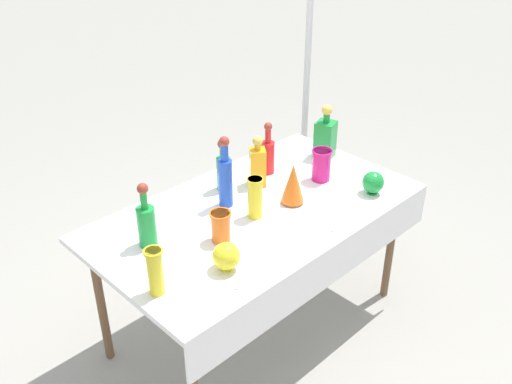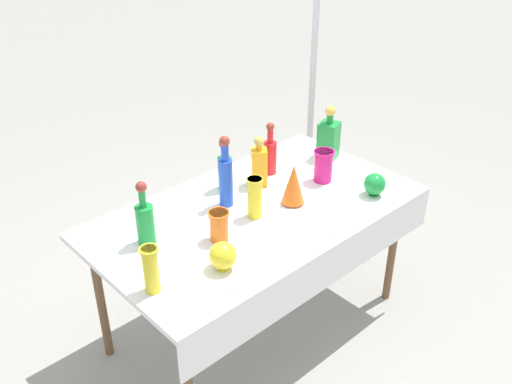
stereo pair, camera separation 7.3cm
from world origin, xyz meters
name	(u,v)px [view 1 (the left image)]	position (x,y,z in m)	size (l,w,h in m)	color
ground_plane	(256,323)	(0.00, 0.00, 0.00)	(40.00, 40.00, 0.00)	gray
display_table	(260,221)	(0.00, -0.03, 0.70)	(1.65, 0.93, 0.76)	white
tall_bottle_0	(223,168)	(0.02, 0.27, 0.88)	(0.07, 0.07, 0.29)	#198C38
tall_bottle_1	(268,154)	(0.32, 0.23, 0.87)	(0.08, 0.08, 0.30)	red
tall_bottle_2	(225,177)	(-0.08, 0.14, 0.92)	(0.07, 0.07, 0.38)	blue
tall_bottle_3	(146,222)	(-0.56, 0.13, 0.88)	(0.08, 0.08, 0.32)	#198C38
square_decanter_0	(325,137)	(0.70, 0.14, 0.89)	(0.13, 0.13, 0.32)	#198C38
square_decanter_1	(258,164)	(0.18, 0.18, 0.88)	(0.12, 0.12, 0.28)	orange
slender_vase_0	(255,197)	(-0.05, -0.04, 0.87)	(0.08, 0.08, 0.21)	yellow
slender_vase_1	(221,225)	(-0.30, -0.08, 0.84)	(0.10, 0.10, 0.15)	orange
slender_vase_2	(155,270)	(-0.73, -0.17, 0.87)	(0.08, 0.08, 0.21)	yellow
slender_vase_3	(322,164)	(0.47, -0.03, 0.86)	(0.11, 0.11, 0.18)	#C61972
fluted_vase_0	(293,183)	(0.18, -0.08, 0.87)	(0.12, 0.12, 0.22)	orange
round_bowl_0	(373,182)	(0.54, -0.31, 0.82)	(0.12, 0.12, 0.12)	#198C38
round_bowl_1	(226,256)	(-0.43, -0.26, 0.83)	(0.12, 0.12, 0.13)	yellow
price_tag_left	(242,282)	(-0.46, -0.38, 0.78)	(0.06, 0.01, 0.04)	white
price_tag_center	(337,226)	(0.14, -0.40, 0.78)	(0.06, 0.01, 0.05)	white
canopy_pole	(306,89)	(1.14, 0.68, 0.92)	(0.18, 0.18, 2.35)	silver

